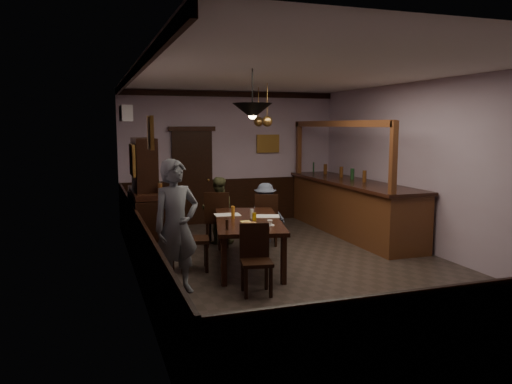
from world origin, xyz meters
name	(u,v)px	position (x,y,z in m)	size (l,w,h in m)	color
room	(301,173)	(0.00, 0.00, 1.50)	(5.01, 8.01, 3.01)	#2D2621
dining_table	(248,223)	(-0.73, 0.39, 0.69)	(1.48, 2.37, 0.75)	black
chair_far_left	(218,217)	(-0.89, 1.73, 0.56)	(0.58, 0.58, 1.03)	black
chair_far_right	(266,217)	(-0.01, 1.53, 0.54)	(0.54, 0.54, 0.98)	black
chair_near	(256,255)	(-1.04, -0.89, 0.51)	(0.46, 0.46, 0.93)	black
chair_side	(189,235)	(-1.69, 0.41, 0.56)	(0.52, 0.52, 1.03)	black
person_standing	(176,227)	(-2.04, -0.58, 0.90)	(0.66, 0.43, 1.80)	slate
person_seated_left	(218,210)	(-0.81, 2.01, 0.63)	(0.61, 0.48, 1.26)	#505332
person_seated_right	(265,213)	(0.06, 1.80, 0.57)	(0.74, 0.42, 1.14)	#4C566D
newspaper_left	(227,215)	(-0.95, 0.85, 0.75)	(0.42, 0.30, 0.01)	silver
newspaper_right	(266,216)	(-0.38, 0.52, 0.75)	(0.42, 0.30, 0.01)	silver
napkin	(246,222)	(-0.83, 0.20, 0.75)	(0.15, 0.15, 0.00)	#FFE55D
saucer	(270,225)	(-0.59, -0.20, 0.76)	(0.15, 0.15, 0.01)	white
coffee_cup	(270,222)	(-0.59, -0.21, 0.80)	(0.08, 0.08, 0.07)	white
pastry_plate	(248,225)	(-0.89, -0.12, 0.76)	(0.22, 0.22, 0.01)	white
pastry_ring_a	(247,223)	(-0.90, -0.08, 0.79)	(0.13, 0.13, 0.04)	#C68C47
pastry_ring_b	(252,223)	(-0.83, -0.13, 0.79)	(0.13, 0.13, 0.04)	#C68C47
soda_can	(254,217)	(-0.67, 0.27, 0.81)	(0.07, 0.07, 0.12)	gold
beer_glass	(233,212)	(-0.95, 0.52, 0.85)	(0.06, 0.06, 0.20)	#BF721E
water_glass	(252,214)	(-0.65, 0.45, 0.82)	(0.06, 0.06, 0.15)	silver
pepper_mill	(227,224)	(-1.25, -0.24, 0.82)	(0.04, 0.04, 0.14)	black
sideboard	(148,213)	(-2.21, 1.13, 0.81)	(0.55, 1.53, 2.03)	black
bar_counter	(352,206)	(1.99, 1.92, 0.59)	(0.96, 4.13, 2.32)	#502515
door_back	(192,178)	(-0.90, 3.95, 1.05)	(0.90, 0.06, 2.10)	black
ac_unit	(126,113)	(-2.38, 2.90, 2.45)	(0.20, 0.85, 0.30)	white
picture_left_small	(150,133)	(-2.46, -1.60, 2.15)	(0.04, 0.28, 0.36)	olive
picture_left_large	(132,160)	(-2.46, 0.80, 1.70)	(0.04, 0.62, 0.48)	olive
picture_back	(268,144)	(0.90, 3.96, 1.80)	(0.55, 0.04, 0.42)	olive
pendant_iron	(252,111)	(-0.92, -0.38, 2.42)	(0.56, 0.56, 0.69)	black
pendant_brass_mid	(267,121)	(0.10, 1.81, 2.30)	(0.20, 0.20, 0.81)	#BF8C3F
pendant_brass_far	(259,122)	(0.30, 2.89, 2.30)	(0.20, 0.20, 0.81)	#BF8C3F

